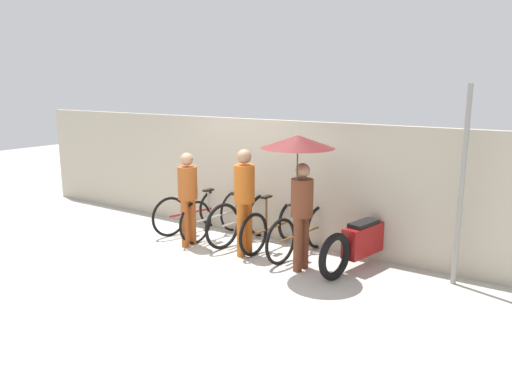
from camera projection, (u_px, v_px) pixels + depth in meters
ground_plane at (191, 265)px, 7.46m from camera, size 30.00×30.00×0.00m
back_wall at (259, 179)px, 8.71m from camera, size 11.28×0.12×2.06m
parked_bicycle_0 at (193, 211)px, 9.11m from camera, size 0.57×1.67×1.06m
parked_bicycle_1 at (216, 215)px, 8.76m from camera, size 0.44×1.73×1.10m
parked_bicycle_2 at (243, 220)px, 8.46m from camera, size 0.44×1.71×1.05m
parked_bicycle_3 at (273, 226)px, 8.18m from camera, size 0.44×1.70×1.01m
parked_bicycle_4 at (301, 233)px, 7.80m from camera, size 0.44×1.73×1.01m
pedestrian_leading at (188, 193)px, 8.18m from camera, size 0.32×0.32×1.56m
pedestrian_center at (244, 194)px, 7.70m from camera, size 0.32×0.32×1.68m
pedestrian_trailing at (299, 165)px, 6.88m from camera, size 1.02×1.02×1.97m
motorcycle at (363, 242)px, 7.31m from camera, size 0.65×2.04×0.90m
awning_pole at (461, 188)px, 6.49m from camera, size 0.07×0.07×2.66m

